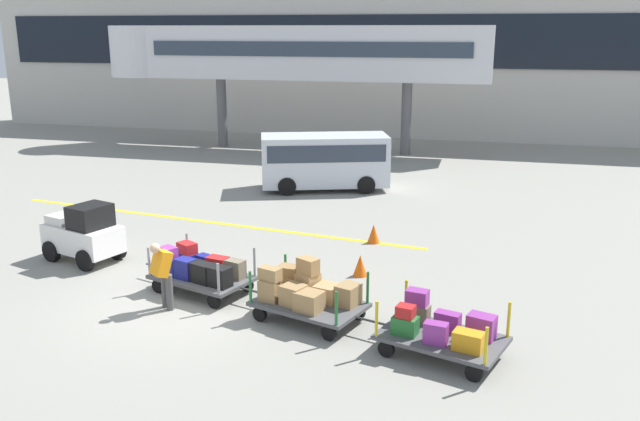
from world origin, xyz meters
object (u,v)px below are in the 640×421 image
Objects in this scene: baggage_cart_lead at (201,270)px; baggage_cart_middle at (306,293)px; baggage_handler at (163,272)px; baggage_cart_tail at (441,330)px; baggage_tug at (84,233)px; safety_cone_near at (360,265)px; safety_cone_far at (374,234)px; shuttle_van at (325,158)px.

baggage_cart_middle reaches higher than baggage_cart_lead.
baggage_cart_tail is at bearing -6.04° from baggage_handler.
baggage_tug is 7.41m from safety_cone_near.
baggage_cart_middle is at bearing -17.39° from baggage_tug.
baggage_cart_middle is 5.60× the size of safety_cone_near.
baggage_cart_tail is 5.60× the size of safety_cone_near.
baggage_tug reaches higher than baggage_cart_middle.
baggage_tug reaches higher than safety_cone_far.
baggage_cart_middle is 3.08m from baggage_cart_tail.
safety_cone_far is (3.27, 4.75, -0.27)m from baggage_cart_lead.
safety_cone_far is (3.03, -6.19, -0.96)m from shuttle_van.
baggage_tug is 4.25× the size of safety_cone_far.
safety_cone_far is at bearing 93.08° from safety_cone_near.
baggage_tug is at bearing -154.43° from safety_cone_far.
baggage_cart_lead is 5.77m from safety_cone_far.
baggage_handler is at bearing -34.15° from baggage_tug.
shuttle_van is (0.24, 10.94, 0.69)m from baggage_cart_lead.
baggage_cart_middle reaches higher than baggage_cart_tail.
baggage_cart_lead is at bearing 71.97° from baggage_handler.
baggage_cart_lead is at bearing -18.17° from baggage_tug.
baggage_cart_middle is (6.74, -2.11, -0.18)m from baggage_tug.
baggage_tug is at bearing 145.85° from baggage_handler.
baggage_cart_middle is 2.90m from safety_cone_near.
baggage_cart_lead is 2.91m from baggage_cart_middle.
shuttle_van is at bearing 66.57° from baggage_tug.
shuttle_van reaches higher than baggage_handler.
baggage_cart_lead is at bearing -149.72° from safety_cone_near.
safety_cone_near is 2.75m from safety_cone_far.
safety_cone_near is at bearing 77.57° from baggage_cart_middle.
baggage_cart_tail reaches higher than safety_cone_far.
shuttle_van is 6.96m from safety_cone_far.
safety_cone_far is (-2.45, 6.52, -0.24)m from baggage_cart_tail.
baggage_cart_tail is (9.67, -3.07, -0.24)m from baggage_tug.
baggage_handler is 2.84× the size of safety_cone_near.
safety_cone_far is at bearing 110.61° from baggage_cart_tail.
baggage_tug reaches higher than baggage_cart_tail.
baggage_cart_lead and baggage_cart_tail have the same top height.
baggage_cart_tail is (2.92, -0.96, -0.07)m from baggage_cart_middle.
shuttle_van is (-5.48, 12.71, 0.72)m from baggage_cart_tail.
baggage_cart_tail is 13.87m from shuttle_van.
baggage_cart_lead reaches higher than safety_cone_far.
safety_cone_near is at bearing 30.28° from baggage_cart_lead.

